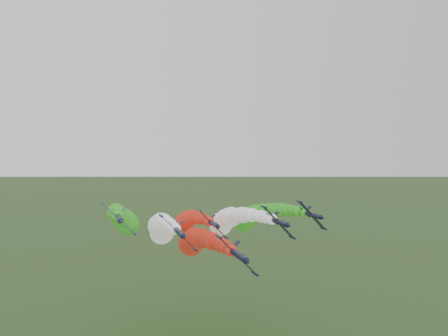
{
  "coord_description": "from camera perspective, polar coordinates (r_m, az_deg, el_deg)",
  "views": [
    {
      "loc": [
        -30.49,
        -82.42,
        58.07
      ],
      "look_at": [
        -6.17,
        -3.99,
        54.93
      ],
      "focal_mm": 35.0,
      "sensor_mm": 36.0,
      "label": 1
    }
  ],
  "objects": [
    {
      "name": "jet_outer_right",
      "position": [
        143.58,
        3.71,
        -6.38
      ],
      "size": [
        14.19,
        73.04,
        18.7
      ],
      "rotation": [
        0.0,
        0.8,
        0.0
      ],
      "color": "black",
      "rests_on": "ground"
    },
    {
      "name": "jet_lead",
      "position": [
        117.54,
        -3.94,
        -9.53
      ],
      "size": [
        14.23,
        73.08,
        18.74
      ],
      "rotation": [
        0.0,
        0.8,
        0.0
      ],
      "color": "black",
      "rests_on": "ground"
    },
    {
      "name": "jet_outer_left",
      "position": [
        135.22,
        -13.0,
        -6.54
      ],
      "size": [
        14.26,
        73.11,
        18.78
      ],
      "rotation": [
        0.0,
        0.8,
        0.0
      ],
      "color": "black",
      "rests_on": "ground"
    },
    {
      "name": "jet_trail",
      "position": [
        143.92,
        -4.95,
        -7.12
      ],
      "size": [
        13.87,
        72.72,
        18.39
      ],
      "rotation": [
        0.0,
        0.8,
        0.0
      ],
      "color": "black",
      "rests_on": "ground"
    },
    {
      "name": "jet_inner_right",
      "position": [
        131.9,
        0.17,
        -7.01
      ],
      "size": [
        13.86,
        72.71,
        18.37
      ],
      "rotation": [
        0.0,
        0.8,
        0.0
      ],
      "color": "black",
      "rests_on": "ground"
    },
    {
      "name": "jet_inner_left",
      "position": [
        125.39,
        -8.29,
        -7.77
      ],
      "size": [
        14.52,
        73.37,
        19.04
      ],
      "rotation": [
        0.0,
        0.8,
        0.0
      ],
      "color": "black",
      "rests_on": "ground"
    }
  ]
}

